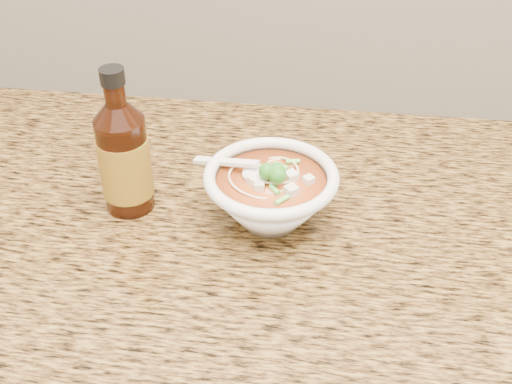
# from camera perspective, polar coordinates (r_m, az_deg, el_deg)

# --- Properties ---
(counter_slab) EXTENTS (4.00, 0.68, 0.04)m
(counter_slab) POSITION_cam_1_polar(r_m,az_deg,el_deg) (0.90, 9.38, -3.61)
(counter_slab) COLOR olive
(counter_slab) RESTS_ON cabinet
(soup_bowl) EXTENTS (0.20, 0.18, 0.10)m
(soup_bowl) POSITION_cam_1_polar(r_m,az_deg,el_deg) (0.85, 1.32, -0.33)
(soup_bowl) COLOR white
(soup_bowl) RESTS_ON counter_slab
(hot_sauce_bottle) EXTENTS (0.09, 0.09, 0.21)m
(hot_sauce_bottle) POSITION_cam_1_polar(r_m,az_deg,el_deg) (0.88, -11.63, 2.95)
(hot_sauce_bottle) COLOR #391507
(hot_sauce_bottle) RESTS_ON counter_slab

